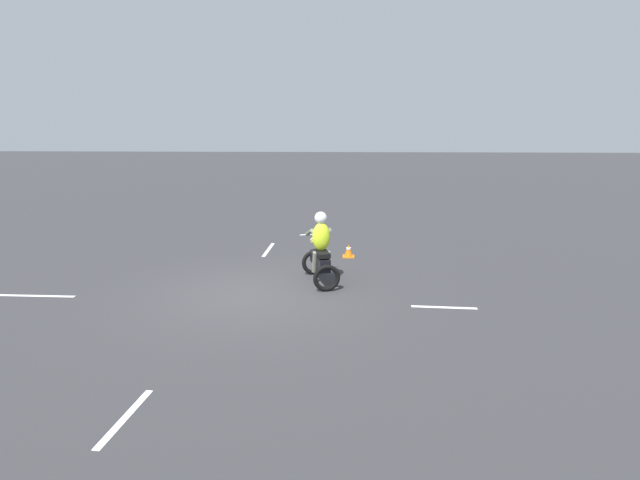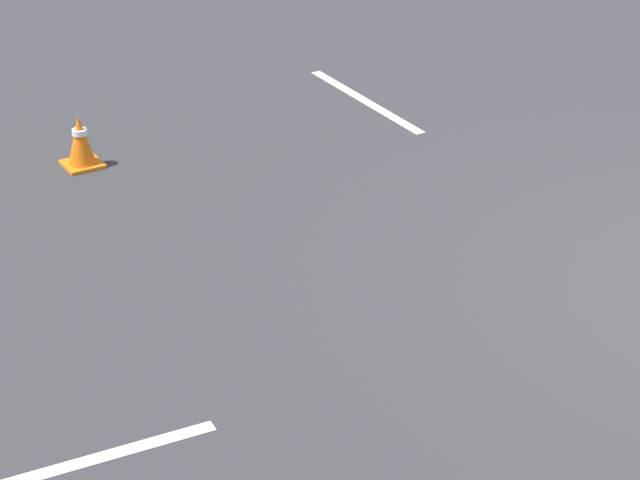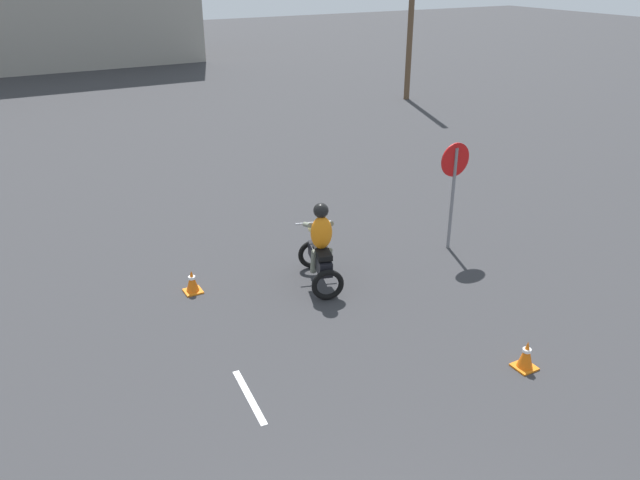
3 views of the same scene
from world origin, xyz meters
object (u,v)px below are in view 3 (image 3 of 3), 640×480
(motorcycle_rider_background, at_px, (320,249))
(utility_pole_near, at_px, (411,10))
(traffic_cone_mid_left, at_px, (526,355))
(traffic_cone_mid_center, at_px, (192,282))
(stop_sign, at_px, (454,175))

(motorcycle_rider_background, relative_size, utility_pole_near, 0.23)
(traffic_cone_mid_left, bearing_deg, traffic_cone_mid_center, 127.77)
(traffic_cone_mid_center, bearing_deg, utility_pole_near, 41.39)
(motorcycle_rider_background, distance_m, traffic_cone_mid_left, 4.12)
(traffic_cone_mid_left, distance_m, utility_pole_near, 19.88)
(motorcycle_rider_background, xyz_separation_m, stop_sign, (3.18, 0.11, 0.91))
(stop_sign, distance_m, traffic_cone_mid_center, 5.65)
(traffic_cone_mid_center, relative_size, traffic_cone_mid_left, 0.94)
(motorcycle_rider_background, bearing_deg, stop_sign, 18.55)
(stop_sign, bearing_deg, traffic_cone_mid_left, -114.10)
(traffic_cone_mid_center, height_order, utility_pole_near, utility_pole_near)
(stop_sign, bearing_deg, utility_pole_near, 57.12)
(motorcycle_rider_background, distance_m, stop_sign, 3.31)
(motorcycle_rider_background, xyz_separation_m, traffic_cone_mid_center, (-2.23, 0.87, -0.51))
(motorcycle_rider_background, height_order, stop_sign, stop_sign)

